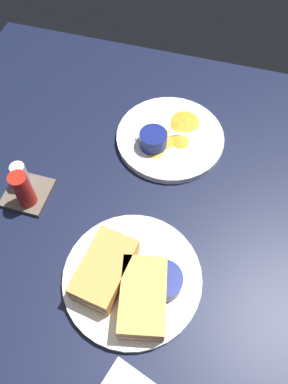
# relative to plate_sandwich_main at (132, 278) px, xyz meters

# --- Properties ---
(ground_plane) EXTENTS (1.10, 1.10, 0.03)m
(ground_plane) POSITION_rel_plate_sandwich_main_xyz_m (0.09, 0.03, -0.02)
(ground_plane) COLOR black
(plate_sandwich_main) EXTENTS (0.25, 0.25, 0.02)m
(plate_sandwich_main) POSITION_rel_plate_sandwich_main_xyz_m (0.00, 0.00, 0.00)
(plate_sandwich_main) COLOR white
(plate_sandwich_main) RESTS_ON ground_plane
(sandwich_half_near) EXTENTS (0.14, 0.09, 0.05)m
(sandwich_half_near) POSITION_rel_plate_sandwich_main_xyz_m (-0.01, 0.05, 0.03)
(sandwich_half_near) COLOR #C68C42
(sandwich_half_near) RESTS_ON plate_sandwich_main
(sandwich_half_far) EXTENTS (0.14, 0.10, 0.05)m
(sandwich_half_far) POSITION_rel_plate_sandwich_main_xyz_m (-0.04, -0.03, 0.03)
(sandwich_half_far) COLOR tan
(sandwich_half_far) RESTS_ON plate_sandwich_main
(ramekin_dark_sauce) EXTENTS (0.07, 0.07, 0.04)m
(ramekin_dark_sauce) POSITION_rel_plate_sandwich_main_xyz_m (0.00, -0.06, 0.03)
(ramekin_dark_sauce) COLOR navy
(ramekin_dark_sauce) RESTS_ON plate_sandwich_main
(spoon_by_dark_ramekin) EXTENTS (0.03, 0.10, 0.01)m
(spoon_by_dark_ramekin) POSITION_rel_plate_sandwich_main_xyz_m (0.01, -0.00, 0.01)
(spoon_by_dark_ramekin) COLOR silver
(spoon_by_dark_ramekin) RESTS_ON plate_sandwich_main
(plate_chips_companion) EXTENTS (0.24, 0.24, 0.02)m
(plate_chips_companion) POSITION_rel_plate_sandwich_main_xyz_m (0.34, 0.01, 0.00)
(plate_chips_companion) COLOR white
(plate_chips_companion) RESTS_ON ground_plane
(ramekin_light_gravy) EXTENTS (0.06, 0.06, 0.04)m
(ramekin_light_gravy) POSITION_rel_plate_sandwich_main_xyz_m (0.30, 0.04, 0.03)
(ramekin_light_gravy) COLOR navy
(ramekin_light_gravy) RESTS_ON plate_chips_companion
(spoon_by_gravy_ramekin) EXTENTS (0.05, 0.10, 0.01)m
(spoon_by_gravy_ramekin) POSITION_rel_plate_sandwich_main_xyz_m (0.32, 0.06, 0.01)
(spoon_by_gravy_ramekin) COLOR silver
(spoon_by_gravy_ramekin) RESTS_ON plate_chips_companion
(plantain_chip_scatter) EXTENTS (0.18, 0.12, 0.01)m
(plantain_chip_scatter) POSITION_rel_plate_sandwich_main_xyz_m (0.35, 0.01, 0.01)
(plantain_chip_scatter) COLOR gold
(plantain_chip_scatter) RESTS_ON plate_chips_companion
(condiment_caddy) EXTENTS (0.09, 0.09, 0.10)m
(condiment_caddy) POSITION_rel_plate_sandwich_main_xyz_m (0.11, 0.26, 0.03)
(condiment_caddy) COLOR brown
(condiment_caddy) RESTS_ON ground_plane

